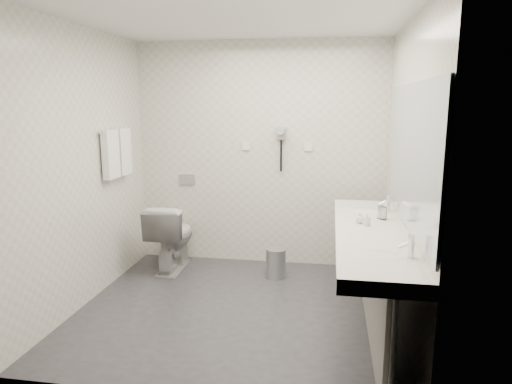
# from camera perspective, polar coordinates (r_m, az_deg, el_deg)

# --- Properties ---
(floor) EXTENTS (2.80, 2.80, 0.00)m
(floor) POSITION_cam_1_polar(r_m,az_deg,el_deg) (4.27, -2.38, -14.28)
(floor) COLOR #2C2B31
(floor) RESTS_ON ground
(ceiling) EXTENTS (2.80, 2.80, 0.00)m
(ceiling) POSITION_cam_1_polar(r_m,az_deg,el_deg) (3.92, -2.70, 20.90)
(ceiling) COLOR silver
(ceiling) RESTS_ON wall_back
(wall_back) EXTENTS (2.80, 0.00, 2.80)m
(wall_back) POSITION_cam_1_polar(r_m,az_deg,el_deg) (5.18, 0.43, 4.63)
(wall_back) COLOR beige
(wall_back) RESTS_ON floor
(wall_front) EXTENTS (2.80, 0.00, 2.80)m
(wall_front) POSITION_cam_1_polar(r_m,az_deg,el_deg) (2.67, -8.26, -1.55)
(wall_front) COLOR beige
(wall_front) RESTS_ON floor
(wall_left) EXTENTS (0.00, 2.60, 2.60)m
(wall_left) POSITION_cam_1_polar(r_m,az_deg,el_deg) (4.41, -20.65, 2.81)
(wall_left) COLOR beige
(wall_left) RESTS_ON floor
(wall_right) EXTENTS (0.00, 2.60, 2.60)m
(wall_right) POSITION_cam_1_polar(r_m,az_deg,el_deg) (3.87, 18.20, 1.91)
(wall_right) COLOR beige
(wall_right) RESTS_ON floor
(vanity_counter) EXTENTS (0.55, 2.20, 0.10)m
(vanity_counter) POSITION_cam_1_polar(r_m,az_deg,el_deg) (3.74, 14.06, -5.24)
(vanity_counter) COLOR silver
(vanity_counter) RESTS_ON floor
(vanity_panel) EXTENTS (0.03, 2.15, 0.75)m
(vanity_panel) POSITION_cam_1_polar(r_m,az_deg,el_deg) (3.88, 14.14, -11.29)
(vanity_panel) COLOR gray
(vanity_panel) RESTS_ON floor
(vanity_post_near) EXTENTS (0.06, 0.06, 0.75)m
(vanity_post_near) POSITION_cam_1_polar(r_m,az_deg,el_deg) (2.95, 16.44, -18.90)
(vanity_post_near) COLOR silver
(vanity_post_near) RESTS_ON floor
(vanity_post_far) EXTENTS (0.06, 0.06, 0.75)m
(vanity_post_far) POSITION_cam_1_polar(r_m,az_deg,el_deg) (4.86, 13.52, -6.67)
(vanity_post_far) COLOR silver
(vanity_post_far) RESTS_ON floor
(mirror) EXTENTS (0.02, 2.20, 1.05)m
(mirror) POSITION_cam_1_polar(r_m,az_deg,el_deg) (3.65, 18.62, 4.53)
(mirror) COLOR #B2BCC6
(mirror) RESTS_ON wall_right
(basin_near) EXTENTS (0.40, 0.31, 0.05)m
(basin_near) POSITION_cam_1_polar(r_m,az_deg,el_deg) (3.11, 15.03, -7.93)
(basin_near) COLOR silver
(basin_near) RESTS_ON vanity_counter
(basin_far) EXTENTS (0.40, 0.31, 0.05)m
(basin_far) POSITION_cam_1_polar(r_m,az_deg,el_deg) (4.36, 13.42, -2.43)
(basin_far) COLOR silver
(basin_far) RESTS_ON vanity_counter
(faucet_near) EXTENTS (0.04, 0.04, 0.15)m
(faucet_near) POSITION_cam_1_polar(r_m,az_deg,el_deg) (3.11, 18.71, -6.41)
(faucet_near) COLOR silver
(faucet_near) RESTS_ON vanity_counter
(faucet_far) EXTENTS (0.04, 0.04, 0.15)m
(faucet_far) POSITION_cam_1_polar(r_m,az_deg,el_deg) (4.36, 16.03, -1.35)
(faucet_far) COLOR silver
(faucet_far) RESTS_ON vanity_counter
(soap_bottle_a) EXTENTS (0.06, 0.06, 0.10)m
(soap_bottle_a) POSITION_cam_1_polar(r_m,az_deg,el_deg) (3.81, 13.61, -3.35)
(soap_bottle_a) COLOR white
(soap_bottle_a) RESTS_ON vanity_counter
(soap_bottle_b) EXTENTS (0.08, 0.08, 0.09)m
(soap_bottle_b) POSITION_cam_1_polar(r_m,az_deg,el_deg) (3.88, 12.77, -3.18)
(soap_bottle_b) COLOR white
(soap_bottle_b) RESTS_ON vanity_counter
(glass_left) EXTENTS (0.07, 0.07, 0.11)m
(glass_left) POSITION_cam_1_polar(r_m,az_deg,el_deg) (4.04, 15.57, -2.59)
(glass_left) COLOR silver
(glass_left) RESTS_ON vanity_counter
(glass_right) EXTENTS (0.07, 0.07, 0.11)m
(glass_right) POSITION_cam_1_polar(r_m,az_deg,el_deg) (4.07, 15.28, -2.45)
(glass_right) COLOR silver
(glass_right) RESTS_ON vanity_counter
(toilet) EXTENTS (0.43, 0.74, 0.75)m
(toilet) POSITION_cam_1_polar(r_m,az_deg,el_deg) (5.18, -10.46, -5.44)
(toilet) COLOR silver
(toilet) RESTS_ON floor
(flush_plate) EXTENTS (0.18, 0.02, 0.12)m
(flush_plate) POSITION_cam_1_polar(r_m,az_deg,el_deg) (5.40, -8.55, 1.56)
(flush_plate) COLOR #B2B5BA
(flush_plate) RESTS_ON wall_back
(pedal_bin) EXTENTS (0.23, 0.23, 0.30)m
(pedal_bin) POSITION_cam_1_polar(r_m,az_deg,el_deg) (4.93, 2.48, -8.89)
(pedal_bin) COLOR #B2B5BA
(pedal_bin) RESTS_ON floor
(bin_lid) EXTENTS (0.21, 0.21, 0.02)m
(bin_lid) POSITION_cam_1_polar(r_m,az_deg,el_deg) (4.87, 2.49, -7.16)
(bin_lid) COLOR #B2B5BA
(bin_lid) RESTS_ON pedal_bin
(towel_rail) EXTENTS (0.02, 0.62, 0.02)m
(towel_rail) POSITION_cam_1_polar(r_m,az_deg,el_deg) (4.84, -17.13, 7.27)
(towel_rail) COLOR silver
(towel_rail) RESTS_ON wall_left
(towel_near) EXTENTS (0.07, 0.24, 0.48)m
(towel_near) POSITION_cam_1_polar(r_m,az_deg,el_deg) (4.73, -17.62, 4.49)
(towel_near) COLOR white
(towel_near) RESTS_ON towel_rail
(towel_far) EXTENTS (0.07, 0.24, 0.48)m
(towel_far) POSITION_cam_1_polar(r_m,az_deg,el_deg) (4.98, -16.17, 4.87)
(towel_far) COLOR white
(towel_far) RESTS_ON towel_rail
(dryer_cradle) EXTENTS (0.10, 0.04, 0.14)m
(dryer_cradle) POSITION_cam_1_polar(r_m,az_deg,el_deg) (5.09, 3.19, 7.33)
(dryer_cradle) COLOR #96989C
(dryer_cradle) RESTS_ON wall_back
(dryer_barrel) EXTENTS (0.08, 0.14, 0.08)m
(dryer_barrel) POSITION_cam_1_polar(r_m,az_deg,el_deg) (5.02, 3.10, 7.62)
(dryer_barrel) COLOR #96989C
(dryer_barrel) RESTS_ON dryer_cradle
(dryer_cord) EXTENTS (0.02, 0.02, 0.35)m
(dryer_cord) POSITION_cam_1_polar(r_m,az_deg,el_deg) (5.10, 3.14, 4.51)
(dryer_cord) COLOR black
(dryer_cord) RESTS_ON dryer_cradle
(switch_plate_a) EXTENTS (0.09, 0.02, 0.09)m
(switch_plate_a) POSITION_cam_1_polar(r_m,az_deg,el_deg) (5.18, -1.24, 5.74)
(switch_plate_a) COLOR silver
(switch_plate_a) RESTS_ON wall_back
(switch_plate_b) EXTENTS (0.09, 0.02, 0.09)m
(switch_plate_b) POSITION_cam_1_polar(r_m,az_deg,el_deg) (5.10, 6.56, 5.59)
(switch_plate_b) COLOR silver
(switch_plate_b) RESTS_ON wall_back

